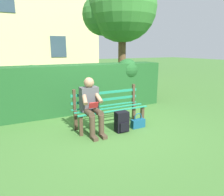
{
  "coord_description": "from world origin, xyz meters",
  "views": [
    {
      "loc": [
        2.0,
        4.07,
        1.78
      ],
      "look_at": [
        0.0,
        0.1,
        0.71
      ],
      "focal_mm": 33.01,
      "sensor_mm": 36.0,
      "label": 1
    }
  ],
  "objects_px": {
    "backpack": "(122,122)",
    "handbag": "(138,123)",
    "park_bench": "(109,108)",
    "person_seated": "(91,104)",
    "tree": "(119,9)"
  },
  "relations": [
    {
      "from": "backpack",
      "to": "park_bench",
      "type": "bearing_deg",
      "value": -77.14
    },
    {
      "from": "person_seated",
      "to": "park_bench",
      "type": "bearing_deg",
      "value": -160.37
    },
    {
      "from": "tree",
      "to": "park_bench",
      "type": "bearing_deg",
      "value": 58.27
    },
    {
      "from": "person_seated",
      "to": "tree",
      "type": "xyz_separation_m",
      "value": [
        -2.63,
        -3.62,
        2.65
      ]
    },
    {
      "from": "person_seated",
      "to": "backpack",
      "type": "bearing_deg",
      "value": 155.89
    },
    {
      "from": "backpack",
      "to": "handbag",
      "type": "relative_size",
      "value": 1.3
    },
    {
      "from": "park_bench",
      "to": "person_seated",
      "type": "xyz_separation_m",
      "value": [
        0.5,
        0.18,
        0.19
      ]
    },
    {
      "from": "person_seated",
      "to": "handbag",
      "type": "height_order",
      "value": "person_seated"
    },
    {
      "from": "handbag",
      "to": "backpack",
      "type": "bearing_deg",
      "value": 4.26
    },
    {
      "from": "backpack",
      "to": "handbag",
      "type": "xyz_separation_m",
      "value": [
        -0.45,
        -0.03,
        -0.11
      ]
    },
    {
      "from": "person_seated",
      "to": "tree",
      "type": "height_order",
      "value": "tree"
    },
    {
      "from": "park_bench",
      "to": "person_seated",
      "type": "relative_size",
      "value": 1.43
    },
    {
      "from": "person_seated",
      "to": "tree",
      "type": "relative_size",
      "value": 0.25
    },
    {
      "from": "park_bench",
      "to": "backpack",
      "type": "xyz_separation_m",
      "value": [
        -0.1,
        0.45,
        -0.22
      ]
    },
    {
      "from": "tree",
      "to": "handbag",
      "type": "xyz_separation_m",
      "value": [
        1.58,
        3.86,
        -3.17
      ]
    }
  ]
}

